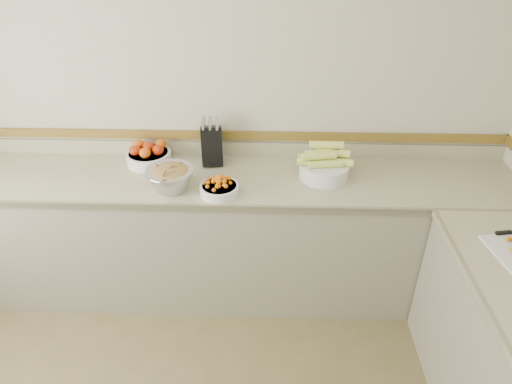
{
  "coord_description": "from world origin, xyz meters",
  "views": [
    {
      "loc": [
        0.42,
        -0.81,
        2.34
      ],
      "look_at": [
        0.35,
        1.35,
        1.0
      ],
      "focal_mm": 32.0,
      "sensor_mm": 36.0,
      "label": 1
    }
  ],
  "objects_px": {
    "rhubarb_bowl": "(171,177)",
    "corn_bowl": "(324,166)",
    "knife_block": "(212,145)",
    "tomato_bowl": "(149,155)",
    "cherry_tomato_bowl": "(219,188)"
  },
  "relations": [
    {
      "from": "tomato_bowl",
      "to": "rhubarb_bowl",
      "type": "height_order",
      "value": "rhubarb_bowl"
    },
    {
      "from": "tomato_bowl",
      "to": "rhubarb_bowl",
      "type": "bearing_deg",
      "value": -57.46
    },
    {
      "from": "tomato_bowl",
      "to": "cherry_tomato_bowl",
      "type": "height_order",
      "value": "tomato_bowl"
    },
    {
      "from": "tomato_bowl",
      "to": "cherry_tomato_bowl",
      "type": "bearing_deg",
      "value": -36.67
    },
    {
      "from": "knife_block",
      "to": "cherry_tomato_bowl",
      "type": "bearing_deg",
      "value": -77.48
    },
    {
      "from": "tomato_bowl",
      "to": "cherry_tomato_bowl",
      "type": "distance_m",
      "value": 0.63
    },
    {
      "from": "rhubarb_bowl",
      "to": "corn_bowl",
      "type": "bearing_deg",
      "value": 11.35
    },
    {
      "from": "knife_block",
      "to": "rhubarb_bowl",
      "type": "distance_m",
      "value": 0.41
    },
    {
      "from": "knife_block",
      "to": "corn_bowl",
      "type": "height_order",
      "value": "knife_block"
    },
    {
      "from": "rhubarb_bowl",
      "to": "cherry_tomato_bowl",
      "type": "bearing_deg",
      "value": -8.34
    },
    {
      "from": "knife_block",
      "to": "tomato_bowl",
      "type": "distance_m",
      "value": 0.43
    },
    {
      "from": "knife_block",
      "to": "corn_bowl",
      "type": "distance_m",
      "value": 0.74
    },
    {
      "from": "knife_block",
      "to": "corn_bowl",
      "type": "relative_size",
      "value": 0.95
    },
    {
      "from": "knife_block",
      "to": "cherry_tomato_bowl",
      "type": "height_order",
      "value": "knife_block"
    },
    {
      "from": "cherry_tomato_bowl",
      "to": "tomato_bowl",
      "type": "bearing_deg",
      "value": 143.33
    }
  ]
}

